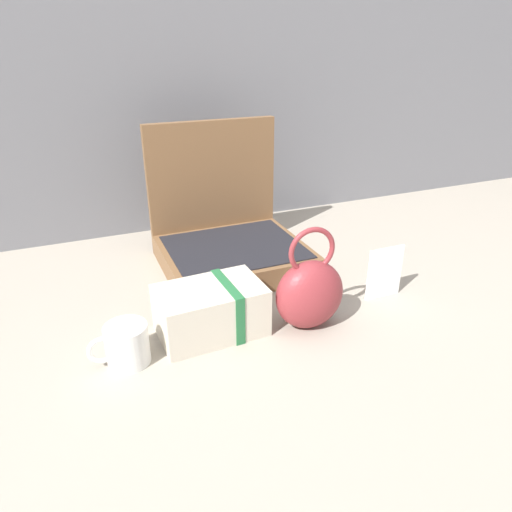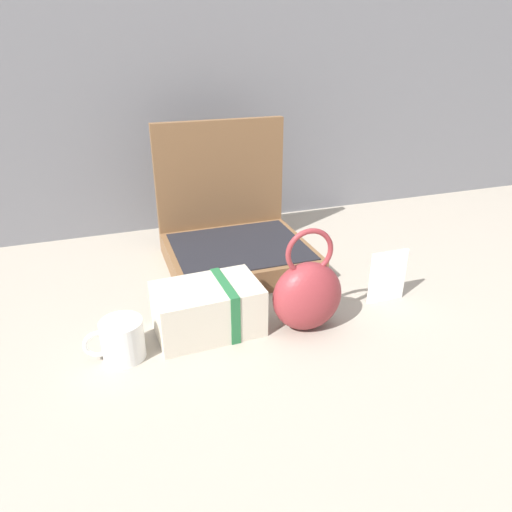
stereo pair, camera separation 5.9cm
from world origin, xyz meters
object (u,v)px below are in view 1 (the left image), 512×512
object	(u,v)px
open_suitcase	(228,235)
cream_toiletry_bag	(212,310)
coffee_mug	(126,345)
teal_pouch_handbag	(310,293)
info_card_left	(385,273)

from	to	relation	value
open_suitcase	cream_toiletry_bag	world-z (taller)	open_suitcase
coffee_mug	teal_pouch_handbag	bearing A→B (deg)	-3.59
cream_toiletry_bag	coffee_mug	xyz separation A→B (m)	(-0.19, -0.04, -0.01)
open_suitcase	info_card_left	distance (m)	0.44
open_suitcase	coffee_mug	distance (m)	0.49
open_suitcase	teal_pouch_handbag	xyz separation A→B (m)	(0.05, -0.38, 0.01)
open_suitcase	cream_toiletry_bag	distance (m)	0.35
teal_pouch_handbag	info_card_left	size ratio (longest dim) A/B	1.80
open_suitcase	coffee_mug	xyz separation A→B (m)	(-0.34, -0.35, -0.04)
teal_pouch_handbag	cream_toiletry_bag	world-z (taller)	teal_pouch_handbag
open_suitcase	teal_pouch_handbag	distance (m)	0.38
coffee_mug	info_card_left	xyz separation A→B (m)	(0.61, 0.02, 0.02)
open_suitcase	info_card_left	xyz separation A→B (m)	(0.28, -0.34, -0.01)
cream_toiletry_bag	info_card_left	distance (m)	0.43
coffee_mug	info_card_left	size ratio (longest dim) A/B	0.90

